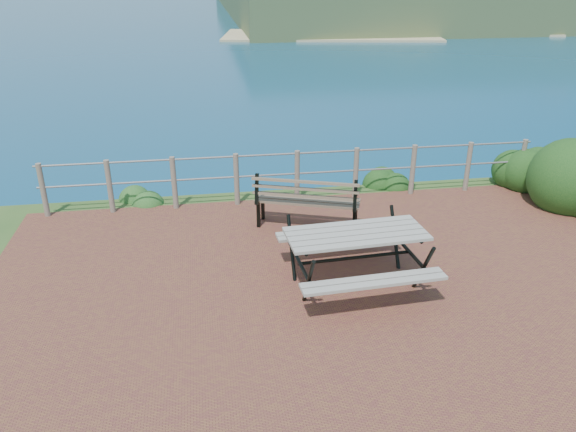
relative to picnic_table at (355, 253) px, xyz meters
name	(u,v)px	position (x,y,z in m)	size (l,w,h in m)	color
ground	(338,293)	(-0.28, -0.19, -0.52)	(10.00, 7.00, 0.12)	brown
safety_railing	(297,173)	(-0.28, 3.16, 0.05)	(9.40, 0.10, 1.00)	#6B5B4C
picnic_table	(355,253)	(0.00, 0.00, 0.00)	(1.97, 1.67, 0.81)	#9B978B
park_bench	(307,192)	(-0.31, 1.97, 0.14)	(1.83, 1.02, 1.01)	brown
shrub_right_edge	(522,185)	(4.51, 3.28, -0.52)	(1.01, 1.01, 1.44)	#123B14
shrub_lip_west	(143,202)	(-3.22, 3.59, -0.52)	(0.71, 0.71, 0.43)	#205521
shrub_lip_east	(387,183)	(1.75, 3.82, -0.52)	(0.86, 0.86, 0.63)	#123B14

